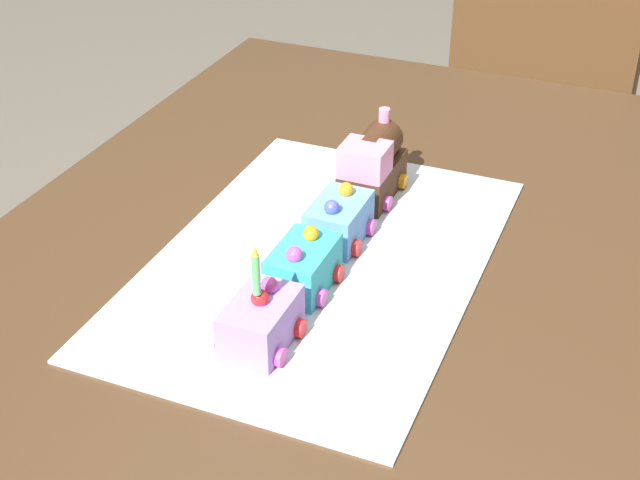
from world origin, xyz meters
TOP-DOWN VIEW (x-y plane):
  - dining_table at (0.00, 0.00)m, footprint 1.40×1.00m
  - chair at (-1.03, 0.08)m, footprint 0.47×0.47m
  - cake_board at (0.01, -0.05)m, footprint 0.60×0.40m
  - cake_locomotive at (-0.17, -0.04)m, footprint 0.14×0.08m
  - cake_car_caboose_sky_blue at (-0.04, -0.04)m, footprint 0.10×0.08m
  - cake_car_flatbed_turquoise at (0.08, -0.04)m, footprint 0.10×0.08m
  - cake_car_tanker_lavender at (0.19, -0.04)m, footprint 0.10×0.08m
  - birthday_candle at (0.20, -0.04)m, footprint 0.01×0.01m

SIDE VIEW (x-z plane):
  - chair at x=-1.03m, z-range 0.04..0.90m
  - dining_table at x=0.00m, z-range 0.26..1.00m
  - cake_board at x=0.01m, z-range 0.74..0.74m
  - cake_car_caboose_sky_blue at x=-0.04m, z-range 0.74..0.81m
  - cake_car_flatbed_turquoise at x=0.08m, z-range 0.74..0.81m
  - cake_car_tanker_lavender at x=0.19m, z-range 0.74..0.81m
  - cake_locomotive at x=-0.17m, z-range 0.73..0.85m
  - birthday_candle at x=0.20m, z-range 0.81..0.88m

